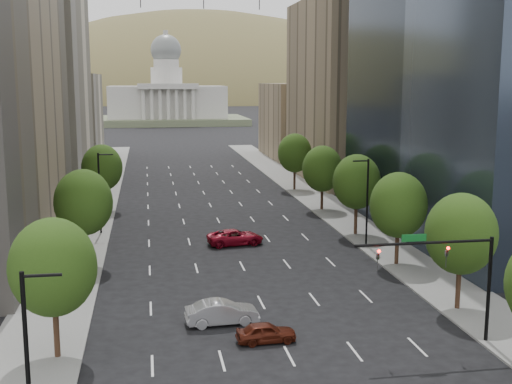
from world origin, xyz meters
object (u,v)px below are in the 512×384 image
car_maroon (266,332)px  car_silver (222,312)px  car_red_far (235,237)px  traffic_signal (454,267)px  capitol (167,102)px

car_maroon → car_silver: (-2.44, 3.66, 0.17)m
car_maroon → car_silver: car_silver is taller
car_red_far → traffic_signal: bearing=-168.1°
traffic_signal → car_red_far: traffic_signal is taller
capitol → car_red_far: 191.94m
car_maroon → car_red_far: (1.46, 25.55, 0.14)m
car_silver → car_red_far: 22.24m
car_silver → capitol: bearing=-4.6°
traffic_signal → car_maroon: (-11.55, 2.37, -4.51)m
traffic_signal → car_silver: (-13.99, 6.03, -4.33)m
capitol → car_maroon: bearing=-90.3°
capitol → car_red_far: bearing=-89.9°
capitol → car_silver: (-3.46, -213.68, -7.74)m
capitol → car_silver: bearing=-90.9°
capitol → car_maroon: capitol is taller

